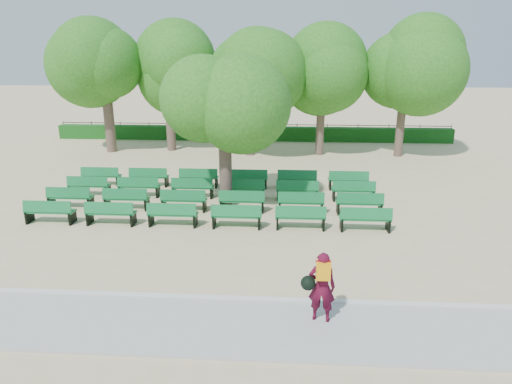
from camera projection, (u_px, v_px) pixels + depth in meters
The scene contains 9 objects.
ground at pixel (224, 211), 17.00m from camera, with size 120.00×120.00×0.00m, color #CAB286.
paving at pixel (180, 325), 9.94m from camera, with size 30.00×2.20×0.06m, color #ACACA8.
curb at pixel (190, 297), 11.03m from camera, with size 30.00×0.12×0.10m, color silver.
hedge at pixel (252, 134), 30.19m from camera, with size 26.00×0.70×0.90m, color #155217.
fence at pixel (252, 139), 30.71m from camera, with size 26.00×0.10×1.02m, color black, non-canonical shape.
tree_line at pixel (247, 153), 26.52m from camera, with size 21.80×6.80×7.04m, color #2E721E, non-canonical shape.
bench_array at pixel (216, 202), 17.79m from camera, with size 1.71×0.63×1.06m.
tree_among at pixel (224, 108), 16.41m from camera, with size 3.82×3.82×5.49m.
person at pixel (321, 286), 9.85m from camera, with size 0.78×0.50×1.62m.
Camera 1 is at (2.22, -15.89, 5.78)m, focal length 32.00 mm.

